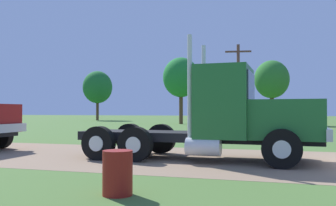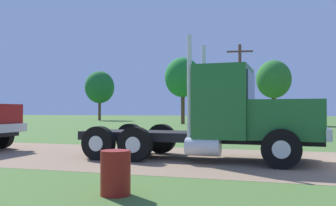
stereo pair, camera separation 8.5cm
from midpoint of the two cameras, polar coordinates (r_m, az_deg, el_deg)
truck_foreground_white at (r=11.57m, az=9.70°, el=-2.30°), size 7.81×2.91×3.81m
steel_barrel at (r=6.93m, az=-7.79°, el=-10.67°), size 0.55×0.55×0.82m
utility_pole_near at (r=31.96m, az=11.17°, el=2.96°), size 2.19×0.50×7.21m
tree_left at (r=59.91m, az=-10.52°, el=2.41°), size 4.69×4.69×7.89m
tree_mid at (r=42.74m, az=2.37°, el=3.96°), size 4.20×4.20×7.72m
tree_right at (r=41.90m, az=16.13°, el=3.51°), size 3.78×3.78×7.07m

